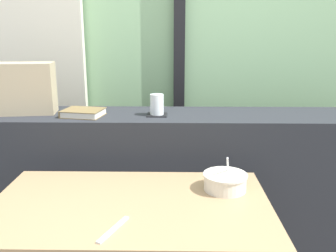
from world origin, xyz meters
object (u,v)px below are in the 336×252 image
Objects in this scene: juice_glass at (157,105)px; throw_pillow at (22,88)px; breakfast_table at (131,233)px; closed_book at (83,113)px; soup_bowl at (225,182)px; coaster_square at (157,115)px; fork_utensil at (113,229)px.

throw_pillow is (-0.69, 0.03, 0.08)m from juice_glass.
closed_book is (-0.30, 0.57, 0.33)m from breakfast_table.
juice_glass reaches higher than closed_book.
closed_book is at bearing -176.53° from juice_glass.
closed_book is 1.26× the size of soup_bowl.
breakfast_table is 0.68m from coaster_square.
throw_pillow is at bearing 170.26° from closed_book.
fork_utensil is at bearing -54.40° from throw_pillow.
breakfast_table is 0.70m from juice_glass.
breakfast_table is 3.19× the size of throw_pillow.
soup_bowl is at bearing 61.59° from fork_utensil.
juice_glass is 0.32× the size of throw_pillow.
soup_bowl is (0.66, -0.45, -0.17)m from closed_book.
soup_bowl is 1.02× the size of fork_utensil.
juice_glass reaches higher than coaster_square.
throw_pillow is 1.14m from soup_bowl.
fork_utensil is (-0.03, -0.19, 0.13)m from breakfast_table.
fork_utensil is (-0.39, -0.31, -0.03)m from soup_bowl.
juice_glass is (0.07, 0.60, 0.37)m from breakfast_table.
closed_book is at bearing 117.60° from breakfast_table.
breakfast_table is 5.89× the size of soup_bowl.
soup_bowl is at bearing -27.41° from throw_pillow.
juice_glass is 0.47× the size of closed_book.
fork_utensil is at bearing -99.01° from breakfast_table.
coaster_square is 0.05m from juice_glass.
throw_pillow reaches higher than soup_bowl.
juice_glass is at bearing -88.21° from coaster_square.
breakfast_table is 0.73m from closed_book.
closed_book is 0.82m from soup_bowl.
breakfast_table is 0.99m from throw_pillow.
breakfast_table is 10.22× the size of coaster_square.
throw_pillow is (-0.69, 0.03, 0.13)m from coaster_square.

